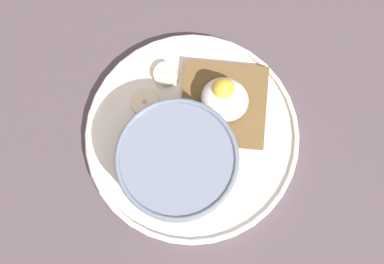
{
  "coord_description": "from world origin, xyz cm",
  "views": [
    {
      "loc": [
        5.13,
        -12.12,
        65.73
      ],
      "look_at": [
        0.0,
        0.0,
        5.0
      ],
      "focal_mm": 50.0,
      "sensor_mm": 36.0,
      "label": 1
    }
  ],
  "objects_px": {
    "poached_egg": "(224,98)",
    "banana_slice_front": "(145,103)",
    "banana_slice_left": "(166,74)",
    "toast_slice": "(224,105)",
    "oatmeal_bowl": "(181,164)"
  },
  "relations": [
    {
      "from": "poached_egg",
      "to": "banana_slice_front",
      "type": "bearing_deg",
      "value": -157.72
    },
    {
      "from": "poached_egg",
      "to": "banana_slice_left",
      "type": "height_order",
      "value": "poached_egg"
    },
    {
      "from": "poached_egg",
      "to": "banana_slice_front",
      "type": "height_order",
      "value": "poached_egg"
    },
    {
      "from": "toast_slice",
      "to": "poached_egg",
      "type": "bearing_deg",
      "value": 127.59
    },
    {
      "from": "oatmeal_bowl",
      "to": "poached_egg",
      "type": "distance_m",
      "value": 0.09
    },
    {
      "from": "banana_slice_left",
      "to": "poached_egg",
      "type": "bearing_deg",
      "value": -5.08
    },
    {
      "from": "poached_egg",
      "to": "toast_slice",
      "type": "bearing_deg",
      "value": -52.41
    },
    {
      "from": "toast_slice",
      "to": "banana_slice_front",
      "type": "distance_m",
      "value": 0.09
    },
    {
      "from": "toast_slice",
      "to": "banana_slice_front",
      "type": "bearing_deg",
      "value": -158.63
    },
    {
      "from": "oatmeal_bowl",
      "to": "toast_slice",
      "type": "xyz_separation_m",
      "value": [
        0.02,
        0.09,
        -0.03
      ]
    },
    {
      "from": "toast_slice",
      "to": "poached_egg",
      "type": "xyz_separation_m",
      "value": [
        -0.0,
        0.0,
        0.03
      ]
    },
    {
      "from": "oatmeal_bowl",
      "to": "poached_egg",
      "type": "bearing_deg",
      "value": 79.88
    },
    {
      "from": "banana_slice_front",
      "to": "banana_slice_left",
      "type": "relative_size",
      "value": 1.13
    },
    {
      "from": "banana_slice_front",
      "to": "oatmeal_bowl",
      "type": "bearing_deg",
      "value": -38.03
    },
    {
      "from": "banana_slice_front",
      "to": "toast_slice",
      "type": "bearing_deg",
      "value": 21.37
    }
  ]
}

